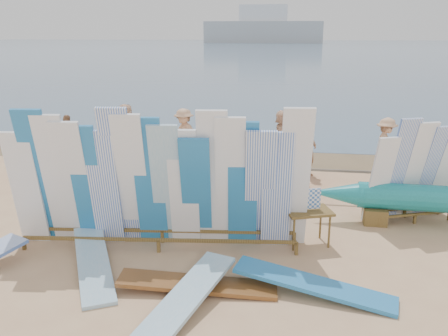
% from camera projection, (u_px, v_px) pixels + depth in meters
% --- Properties ---
extents(ground, '(160.00, 160.00, 0.00)m').
position_uv_depth(ground, '(206.00, 242.00, 9.91)').
color(ground, tan).
rests_on(ground, ground).
extents(ocean, '(320.00, 240.00, 0.02)m').
position_uv_depth(ocean, '(292.00, 47.00, 131.48)').
color(ocean, '#415974').
rests_on(ocean, ground).
extents(wet_sand_strip, '(40.00, 2.60, 0.01)m').
position_uv_depth(wet_sand_strip, '(244.00, 156.00, 16.75)').
color(wet_sand_strip, brown).
rests_on(wet_sand_strip, ground).
extents(distant_ship, '(45.00, 8.00, 14.00)m').
position_uv_depth(distant_ship, '(263.00, 29.00, 181.14)').
color(distant_ship, '#999EA3').
rests_on(distant_ship, ocean).
extents(fence, '(12.08, 0.08, 0.90)m').
position_uv_depth(fence, '(227.00, 172.00, 12.58)').
color(fence, '#706355').
rests_on(fence, ground).
extents(main_surfboard_rack, '(5.93, 1.38, 2.93)m').
position_uv_depth(main_surfboard_rack, '(159.00, 186.00, 9.29)').
color(main_surfboard_rack, brown).
rests_on(main_surfboard_rack, ground).
extents(side_surfboard_rack, '(2.21, 1.37, 2.48)m').
position_uv_depth(side_surfboard_rack, '(414.00, 175.00, 10.72)').
color(side_surfboard_rack, brown).
rests_on(side_surfboard_rack, ground).
extents(vendor_table, '(1.07, 0.91, 1.21)m').
position_uv_depth(vendor_table, '(308.00, 226.00, 9.68)').
color(vendor_table, brown).
rests_on(vendor_table, ground).
extents(flat_board_d, '(2.75, 1.10, 0.35)m').
position_uv_depth(flat_board_d, '(313.00, 294.00, 7.93)').
color(flat_board_d, '#2373B2').
rests_on(flat_board_d, ground).
extents(flat_board_b, '(1.36, 2.73, 0.41)m').
position_uv_depth(flat_board_b, '(182.00, 313.00, 7.39)').
color(flat_board_b, '#80B1CD').
rests_on(flat_board_b, ground).
extents(flat_board_a, '(1.75, 2.65, 0.31)m').
position_uv_depth(flat_board_a, '(94.00, 270.00, 8.75)').
color(flat_board_a, '#80B1CD').
rests_on(flat_board_a, ground).
extents(flat_board_c, '(2.73, 0.76, 0.21)m').
position_uv_depth(flat_board_c, '(197.00, 290.00, 8.06)').
color(flat_board_c, brown).
rests_on(flat_board_c, ground).
extents(beach_chair_left, '(0.71, 0.73, 0.95)m').
position_uv_depth(beach_chair_left, '(229.00, 174.00, 13.63)').
color(beach_chair_left, '#AE1220').
rests_on(beach_chair_left, ground).
extents(beach_chair_right, '(0.63, 0.65, 0.88)m').
position_uv_depth(beach_chair_right, '(252.00, 179.00, 13.22)').
color(beach_chair_right, '#AE1220').
rests_on(beach_chair_right, ground).
extents(stroller, '(0.76, 0.95, 1.15)m').
position_uv_depth(stroller, '(293.00, 170.00, 13.44)').
color(stroller, '#AE1220').
rests_on(stroller, ground).
extents(beachgoer_extra_1, '(1.04, 0.60, 1.66)m').
position_uv_depth(beachgoer_extra_1, '(69.00, 140.00, 15.39)').
color(beachgoer_extra_1, '#8C6042').
rests_on(beachgoer_extra_1, ground).
extents(beachgoer_2, '(0.69, 0.93, 1.72)m').
position_uv_depth(beachgoer_2, '(108.00, 143.00, 14.87)').
color(beachgoer_2, beige).
rests_on(beachgoer_2, ground).
extents(beachgoer_3, '(1.22, 0.98, 1.76)m').
position_uv_depth(beachgoer_3, '(184.00, 135.00, 15.98)').
color(beachgoer_3, tan).
rests_on(beachgoer_3, ground).
extents(beachgoer_4, '(1.02, 0.86, 1.63)m').
position_uv_depth(beachgoer_4, '(253.00, 151.00, 14.10)').
color(beachgoer_4, '#8C6042').
rests_on(beachgoer_4, ground).
extents(beachgoer_1, '(0.66, 0.78, 1.87)m').
position_uv_depth(beachgoer_1, '(130.00, 146.00, 14.17)').
color(beachgoer_1, '#8C6042').
rests_on(beachgoer_1, ground).
extents(beachgoer_8, '(0.41, 0.78, 1.55)m').
position_uv_depth(beachgoer_8, '(433.00, 158.00, 13.47)').
color(beachgoer_8, beige).
rests_on(beachgoer_8, ground).
extents(beachgoer_9, '(0.74, 1.18, 1.71)m').
position_uv_depth(beachgoer_9, '(385.00, 145.00, 14.63)').
color(beachgoer_9, tan).
rests_on(beachgoer_9, ground).
extents(beachgoer_5, '(0.90, 1.66, 1.70)m').
position_uv_depth(beachgoer_5, '(282.00, 135.00, 16.08)').
color(beachgoer_5, beige).
rests_on(beachgoer_5, ground).
extents(beachgoer_11, '(1.84, 1.11, 1.89)m').
position_uv_depth(beachgoer_11, '(126.00, 131.00, 16.24)').
color(beachgoer_11, beige).
rests_on(beachgoer_11, ground).
extents(beachgoer_10, '(0.99, 0.56, 1.59)m').
position_uv_depth(beachgoer_10, '(447.00, 154.00, 13.77)').
color(beachgoer_10, '#8C6042').
rests_on(beachgoer_10, ground).
extents(beachgoer_0, '(0.55, 0.82, 1.54)m').
position_uv_depth(beachgoer_0, '(72.00, 153.00, 14.06)').
color(beachgoer_0, tan).
rests_on(beachgoer_0, ground).
extents(beachgoer_7, '(0.52, 0.67, 1.63)m').
position_uv_depth(beachgoer_7, '(309.00, 150.00, 14.17)').
color(beachgoer_7, '#8C6042').
rests_on(beachgoer_7, ground).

